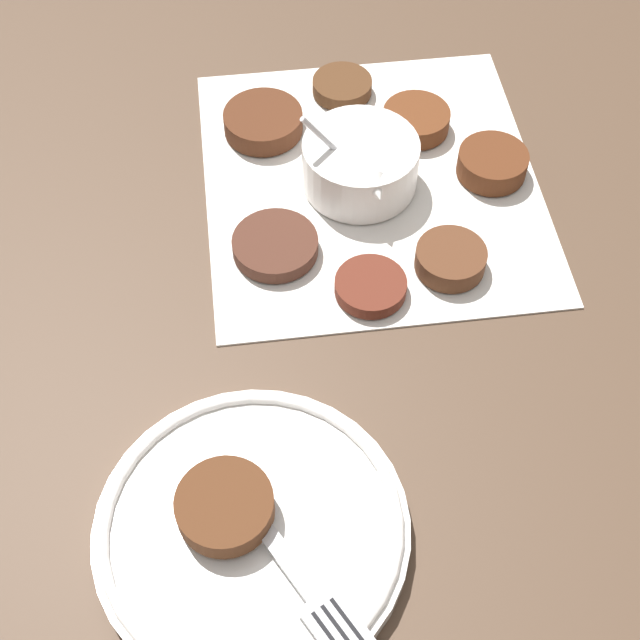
{
  "coord_description": "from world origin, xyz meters",
  "views": [
    {
      "loc": [
        0.51,
        -0.15,
        0.58
      ],
      "look_at": [
        0.12,
        -0.06,
        0.02
      ],
      "focal_mm": 50.0,
      "sensor_mm": 36.0,
      "label": 1
    }
  ],
  "objects": [
    {
      "name": "ground_plane",
      "position": [
        0.0,
        0.0,
        0.0
      ],
      "size": [
        4.0,
        4.0,
        0.0
      ],
      "primitive_type": "plane",
      "color": "#4C3828"
    },
    {
      "name": "napkin",
      "position": [
        -0.03,
        0.03,
        0.0
      ],
      "size": [
        0.36,
        0.33,
        0.0
      ],
      "color": "silver",
      "rests_on": "ground_plane"
    },
    {
      "name": "sauce_bowl",
      "position": [
        -0.03,
        0.02,
        0.02
      ],
      "size": [
        0.11,
        0.1,
        0.08
      ],
      "color": "white",
      "rests_on": "napkin"
    },
    {
      "name": "fritter_0",
      "position": [
        0.03,
        -0.07,
        0.01
      ],
      "size": [
        0.07,
        0.07,
        0.01
      ],
      "color": "#49291E",
      "rests_on": "napkin"
    },
    {
      "name": "fritter_1",
      "position": [
        0.08,
        0.07,
        0.01
      ],
      "size": [
        0.06,
        0.06,
        0.02
      ],
      "color": "#54301D",
      "rests_on": "napkin"
    },
    {
      "name": "fritter_2",
      "position": [
        -0.12,
        -0.05,
        0.01
      ],
      "size": [
        0.07,
        0.07,
        0.02
      ],
      "color": "#4C2817",
      "rests_on": "napkin"
    },
    {
      "name": "fritter_3",
      "position": [
        -0.01,
        0.14,
        0.01
      ],
      "size": [
        0.06,
        0.06,
        0.02
      ],
      "color": "#532A16",
      "rests_on": "napkin"
    },
    {
      "name": "fritter_4",
      "position": [
        -0.08,
        0.09,
        0.01
      ],
      "size": [
        0.06,
        0.06,
        0.02
      ],
      "color": "#5B2F18",
      "rests_on": "napkin"
    },
    {
      "name": "fritter_5",
      "position": [
        -0.15,
        0.03,
        0.01
      ],
      "size": [
        0.06,
        0.06,
        0.01
      ],
      "color": "#4C2E19",
      "rests_on": "napkin"
    },
    {
      "name": "fritter_6",
      "position": [
        0.09,
        -0.01,
        0.01
      ],
      "size": [
        0.06,
        0.06,
        0.01
      ],
      "color": "#5B271B",
      "rests_on": "napkin"
    },
    {
      "name": "serving_plate",
      "position": [
        0.27,
        -0.14,
        0.01
      ],
      "size": [
        0.21,
        0.21,
        0.02
      ],
      "color": "white",
      "rests_on": "ground_plane"
    },
    {
      "name": "fritter_on_plate",
      "position": [
        0.26,
        -0.16,
        0.03
      ],
      "size": [
        0.07,
        0.07,
        0.02
      ],
      "color": "#512D19",
      "rests_on": "serving_plate"
    },
    {
      "name": "fork",
      "position": [
        0.33,
        -0.11,
        0.02
      ],
      "size": [
        0.19,
        0.09,
        0.0
      ],
      "color": "silver",
      "rests_on": "serving_plate"
    }
  ]
}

